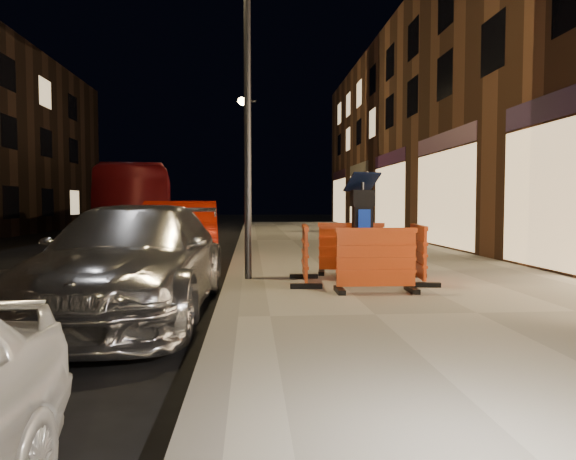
{
  "coord_description": "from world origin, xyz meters",
  "views": [
    {
      "loc": [
        0.3,
        -5.9,
        1.46
      ],
      "look_at": [
        0.8,
        1.0,
        1.1
      ],
      "focal_mm": 32.0,
      "sensor_mm": 36.0,
      "label": 1
    }
  ],
  "objects": [
    {
      "name": "ground_plane",
      "position": [
        0.0,
        0.0,
        0.0
      ],
      "size": [
        120.0,
        120.0,
        0.0
      ],
      "primitive_type": "plane",
      "color": "black",
      "rests_on": "ground"
    },
    {
      "name": "barrier_front",
      "position": [
        2.13,
        1.48,
        0.63
      ],
      "size": [
        1.23,
        0.52,
        0.95
      ],
      "primitive_type": "cube",
      "rotation": [
        0.0,
        0.0,
        -0.02
      ],
      "color": "#EA4C19",
      "rests_on": "sidewalk"
    },
    {
      "name": "parking_kiosk",
      "position": [
        2.13,
        2.43,
        1.0
      ],
      "size": [
        0.59,
        0.59,
        1.71
      ],
      "primitive_type": "cube",
      "rotation": [
        0.0,
        0.0,
        -0.1
      ],
      "color": "black",
      "rests_on": "sidewalk"
    },
    {
      "name": "barrier_kerbside",
      "position": [
        1.18,
        2.43,
        0.63
      ],
      "size": [
        0.59,
        1.25,
        0.95
      ],
      "primitive_type": "cube",
      "rotation": [
        0.0,
        0.0,
        1.5
      ],
      "color": "#EA4C19",
      "rests_on": "sidewalk"
    },
    {
      "name": "bus_doubledecker",
      "position": [
        -4.74,
        17.98,
        0.0
      ],
      "size": [
        4.16,
        11.35,
        3.09
      ],
      "primitive_type": "imported",
      "rotation": [
        0.0,
        0.0,
        0.14
      ],
      "color": "maroon",
      "rests_on": "ground"
    },
    {
      "name": "street_lamp_mid",
      "position": [
        0.25,
        3.0,
        3.15
      ],
      "size": [
        0.12,
        0.12,
        6.0
      ],
      "primitive_type": "cylinder",
      "color": "#3F3F44",
      "rests_on": "sidewalk"
    },
    {
      "name": "sidewalk",
      "position": [
        3.0,
        0.0,
        0.07
      ],
      "size": [
        6.0,
        60.0,
        0.15
      ],
      "primitive_type": "cube",
      "color": "#99968B",
      "rests_on": "ground"
    },
    {
      "name": "kerb",
      "position": [
        0.0,
        0.0,
        0.07
      ],
      "size": [
        0.3,
        60.0,
        0.15
      ],
      "primitive_type": "cube",
      "color": "slate",
      "rests_on": "ground"
    },
    {
      "name": "car_red",
      "position": [
        -1.26,
        5.62,
        0.0
      ],
      "size": [
        1.99,
        4.71,
        1.51
      ],
      "primitive_type": "imported",
      "rotation": [
        0.0,
        0.0,
        0.09
      ],
      "color": "#9C1507",
      "rests_on": "ground"
    },
    {
      "name": "barrier_bldgside",
      "position": [
        3.08,
        2.43,
        0.63
      ],
      "size": [
        0.67,
        1.28,
        0.95
      ],
      "primitive_type": "cube",
      "rotation": [
        0.0,
        0.0,
        1.43
      ],
      "color": "#EA4C19",
      "rests_on": "sidewalk"
    },
    {
      "name": "street_lamp_far",
      "position": [
        0.25,
        18.0,
        3.15
      ],
      "size": [
        0.12,
        0.12,
        6.0
      ],
      "primitive_type": "cylinder",
      "color": "#3F3F44",
      "rests_on": "sidewalk"
    },
    {
      "name": "car_silver",
      "position": [
        -1.24,
        0.95,
        0.0
      ],
      "size": [
        2.16,
        5.01,
        1.44
      ],
      "primitive_type": "imported",
      "rotation": [
        0.0,
        0.0,
        -0.03
      ],
      "color": "#B4B4B9",
      "rests_on": "ground"
    },
    {
      "name": "barrier_back",
      "position": [
        2.13,
        3.38,
        0.63
      ],
      "size": [
        1.28,
        0.69,
        0.95
      ],
      "primitive_type": "cube",
      "rotation": [
        0.0,
        0.0,
        -0.16
      ],
      "color": "#EA4C19",
      "rests_on": "sidewalk"
    }
  ]
}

